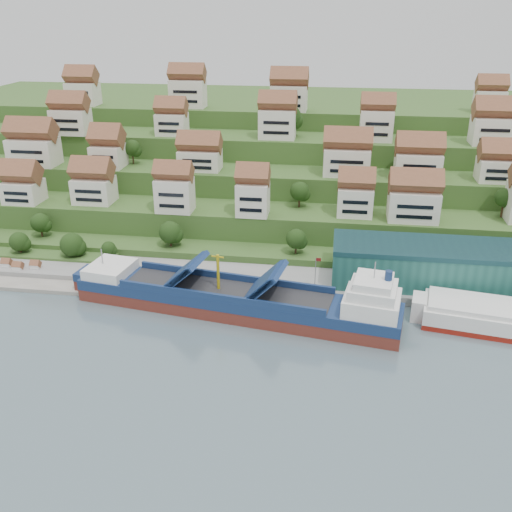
# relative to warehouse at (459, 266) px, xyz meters

# --- Properties ---
(ground) EXTENTS (300.00, 300.00, 0.00)m
(ground) POSITION_rel_warehouse_xyz_m (-52.00, -17.00, -7.20)
(ground) COLOR slate
(ground) RESTS_ON ground
(quay) EXTENTS (180.00, 14.00, 2.20)m
(quay) POSITION_rel_warehouse_xyz_m (-32.00, -2.00, -6.10)
(quay) COLOR gray
(quay) RESTS_ON ground
(pebble_beach) EXTENTS (45.00, 20.00, 1.00)m
(pebble_beach) POSITION_rel_warehouse_xyz_m (-110.00, -5.00, -6.70)
(pebble_beach) COLOR gray
(pebble_beach) RESTS_ON ground
(hillside) EXTENTS (260.00, 128.00, 31.00)m
(hillside) POSITION_rel_warehouse_xyz_m (-52.00, 86.55, 3.46)
(hillside) COLOR #2D4C1E
(hillside) RESTS_ON ground
(hillside_village) EXTENTS (160.37, 64.99, 29.47)m
(hillside_village) POSITION_rel_warehouse_xyz_m (-52.11, 41.67, 16.56)
(hillside_village) COLOR silver
(hillside_village) RESTS_ON ground
(hillside_trees) EXTENTS (146.50, 62.95, 32.32)m
(hillside_trees) POSITION_rel_warehouse_xyz_m (-63.52, 28.56, 10.11)
(hillside_trees) COLOR #224015
(hillside_trees) RESTS_ON ground
(warehouse) EXTENTS (60.00, 15.00, 10.00)m
(warehouse) POSITION_rel_warehouse_xyz_m (0.00, 0.00, 0.00)
(warehouse) COLOR #246359
(warehouse) RESTS_ON quay
(flagpole) EXTENTS (1.28, 0.16, 8.00)m
(flagpole) POSITION_rel_warehouse_xyz_m (-33.89, -7.00, -0.32)
(flagpole) COLOR gray
(flagpole) RESTS_ON quay
(beach_huts) EXTENTS (14.40, 3.70, 2.20)m
(beach_huts) POSITION_rel_warehouse_xyz_m (-112.00, -6.25, -5.10)
(beach_huts) COLOR white
(beach_huts) RESTS_ON pebble_beach
(cargo_ship) EXTENTS (75.28, 23.05, 16.45)m
(cargo_ship) POSITION_rel_warehouse_xyz_m (-49.59, -17.53, -4.03)
(cargo_ship) COLOR maroon
(cargo_ship) RESTS_ON ground
(second_ship) EXTENTS (32.88, 16.66, 9.10)m
(second_ship) POSITION_rel_warehouse_xyz_m (6.78, -16.38, -4.45)
(second_ship) COLOR maroon
(second_ship) RESTS_ON ground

